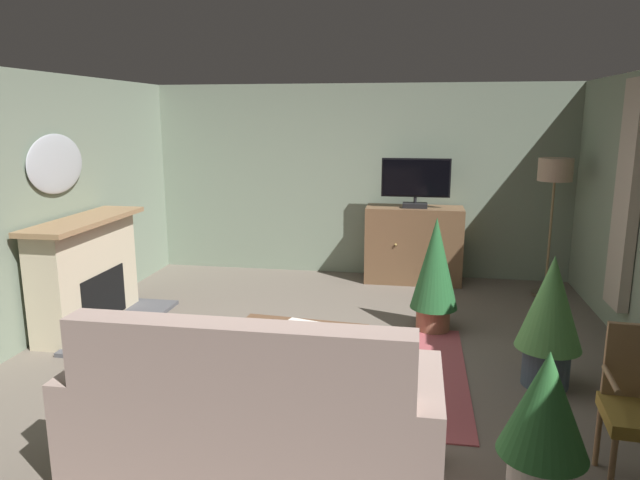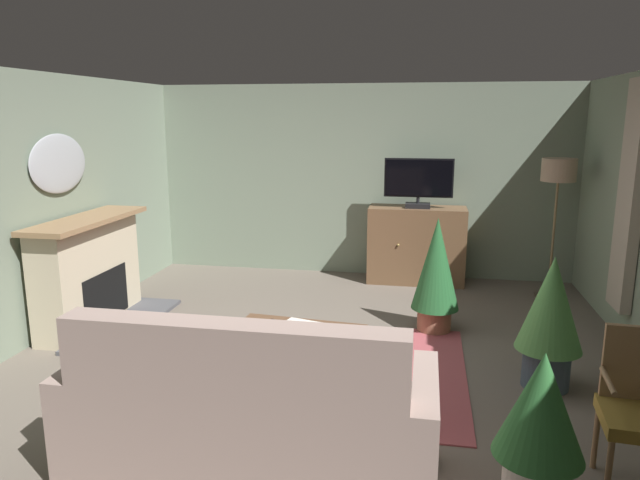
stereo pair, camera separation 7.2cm
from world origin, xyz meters
TOP-DOWN VIEW (x-y plane):
  - ground_plane at (0.00, 0.00)m, footprint 6.20×6.97m
  - wall_back at (0.00, 3.23)m, footprint 6.20×0.10m
  - wall_left at (-2.85, 0.00)m, footprint 0.10×6.97m
  - curtain_panel_far at (2.74, 1.17)m, footprint 0.10×0.44m
  - rug_central at (0.02, 0.03)m, footprint 2.49×2.12m
  - fireplace at (-2.52, 0.65)m, footprint 0.83×1.65m
  - wall_mirror_oval at (-2.77, 0.65)m, footprint 0.06×0.92m
  - tv_cabinet at (0.77, 2.88)m, footprint 1.25×0.54m
  - television at (0.77, 2.83)m, footprint 0.87×0.20m
  - coffee_table at (-0.10, -0.31)m, footprint 1.08×0.58m
  - tv_remote at (-0.29, -0.23)m, footprint 0.18×0.11m
  - folded_newspaper at (-0.10, -0.21)m, footprint 0.35×0.29m
  - sofa_floral at (-0.14, -1.56)m, footprint 2.23×0.88m
  - potted_plant_on_hearth_side at (1.88, -0.00)m, footprint 0.52×0.52m
  - potted_plant_tall_palm_by_window at (1.00, 1.11)m, footprint 0.48×0.48m
  - potted_plant_small_fern_corner at (1.51, -1.62)m, footprint 0.49×0.49m
  - cat at (-1.16, 0.47)m, footprint 0.57×0.48m
  - floor_lamp at (2.38, 2.53)m, footprint 0.39×0.39m

SIDE VIEW (x-z plane):
  - ground_plane at x=0.00m, z-range -0.04..0.00m
  - rug_central at x=0.02m, z-range 0.00..0.01m
  - cat at x=-1.16m, z-range -0.01..0.19m
  - sofa_floral at x=-0.14m, z-range -0.18..0.89m
  - coffee_table at x=-0.10m, z-range 0.18..0.65m
  - tv_cabinet at x=0.77m, z-range -0.02..0.98m
  - folded_newspaper at x=-0.10m, z-range 0.47..0.48m
  - tv_remote at x=-0.29m, z-range 0.47..0.50m
  - potted_plant_small_fern_corner at x=1.51m, z-range 0.07..1.01m
  - fireplace at x=-2.52m, z-range -0.03..1.11m
  - potted_plant_on_hearth_side at x=1.88m, z-range 0.07..1.16m
  - potted_plant_tall_palm_by_window at x=1.00m, z-range 0.05..1.23m
  - wall_back at x=0.00m, z-range 0.00..2.57m
  - wall_left at x=-2.85m, z-range 0.00..2.57m
  - television at x=0.77m, z-range 1.02..1.65m
  - floor_lamp at x=2.38m, z-range 0.54..2.21m
  - curtain_panel_far at x=2.74m, z-range 0.33..2.50m
  - wall_mirror_oval at x=-2.77m, z-range 1.39..1.98m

